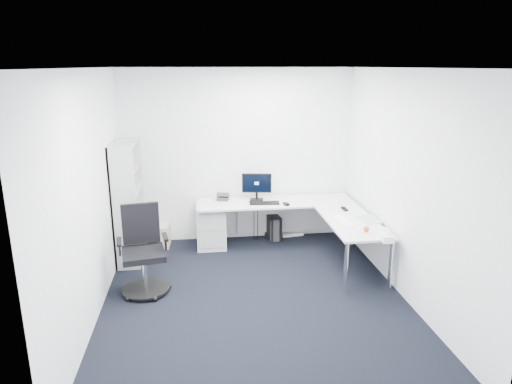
{
  "coord_description": "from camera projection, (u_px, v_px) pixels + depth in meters",
  "views": [
    {
      "loc": [
        -0.63,
        -4.92,
        2.73
      ],
      "look_at": [
        0.15,
        1.05,
        1.05
      ],
      "focal_mm": 32.0,
      "sensor_mm": 36.0,
      "label": 1
    }
  ],
  "objects": [
    {
      "name": "monitor",
      "position": [
        257.0,
        187.0,
        7.04
      ],
      "size": [
        0.47,
        0.22,
        0.44
      ],
      "primitive_type": null,
      "rotation": [
        0.0,
        0.0,
        -0.16
      ],
      "color": "black",
      "rests_on": "l_desk"
    },
    {
      "name": "black_keyboard",
      "position": [
        264.0,
        203.0,
        6.92
      ],
      "size": [
        0.46,
        0.19,
        0.02
      ],
      "primitive_type": "cube",
      "rotation": [
        0.0,
        0.0,
        -0.06
      ],
      "color": "black",
      "rests_on": "l_desk"
    },
    {
      "name": "desk_phone",
      "position": [
        223.0,
        196.0,
        7.1
      ],
      "size": [
        0.21,
        0.21,
        0.13
      ],
      "primitive_type": null,
      "rotation": [
        0.0,
        0.0,
        -0.23
      ],
      "color": "#2E2E30",
      "rests_on": "l_desk"
    },
    {
      "name": "wall_right",
      "position": [
        406.0,
        186.0,
        5.37
      ],
      "size": [
        0.02,
        4.2,
        2.7
      ],
      "primitive_type": "cube",
      "color": "white",
      "rests_on": "ground"
    },
    {
      "name": "ground",
      "position": [
        255.0,
        299.0,
        5.51
      ],
      "size": [
        4.2,
        4.2,
        0.0
      ],
      "primitive_type": "plane",
      "color": "black"
    },
    {
      "name": "orange_fruit",
      "position": [
        366.0,
        229.0,
        5.75
      ],
      "size": [
        0.07,
        0.07,
        0.07
      ],
      "primitive_type": "sphere",
      "color": "#D14F12",
      "rests_on": "l_desk"
    },
    {
      "name": "task_chair",
      "position": [
        143.0,
        252.0,
        5.53
      ],
      "size": [
        0.7,
        0.7,
        1.09
      ],
      "primitive_type": null,
      "rotation": [
        0.0,
        0.0,
        0.17
      ],
      "color": "black",
      "rests_on": "ground"
    },
    {
      "name": "tissue_box",
      "position": [
        386.0,
        237.0,
        5.47
      ],
      "size": [
        0.13,
        0.24,
        0.08
      ],
      "primitive_type": "cube",
      "rotation": [
        0.0,
        0.0,
        -0.04
      ],
      "color": "white",
      "rests_on": "l_desk"
    },
    {
      "name": "ceiling",
      "position": [
        255.0,
        68.0,
        4.79
      ],
      "size": [
        4.2,
        4.2,
        0.0
      ],
      "primitive_type": "plane",
      "color": "white"
    },
    {
      "name": "mouse",
      "position": [
        286.0,
        204.0,
        6.85
      ],
      "size": [
        0.09,
        0.12,
        0.03
      ],
      "primitive_type": "cube",
      "rotation": [
        0.0,
        0.0,
        0.24
      ],
      "color": "black",
      "rests_on": "l_desk"
    },
    {
      "name": "drawer_pedestal",
      "position": [
        211.0,
        225.0,
        7.06
      ],
      "size": [
        0.44,
        0.55,
        0.68
      ],
      "primitive_type": "cube",
      "color": "silver",
      "rests_on": "ground"
    },
    {
      "name": "power_strip",
      "position": [
        293.0,
        235.0,
        7.54
      ],
      "size": [
        0.37,
        0.11,
        0.04
      ],
      "primitive_type": "cube",
      "rotation": [
        0.0,
        0.0,
        0.15
      ],
      "color": "white",
      "rests_on": "ground"
    },
    {
      "name": "wall_back",
      "position": [
        238.0,
        156.0,
        7.15
      ],
      "size": [
        3.6,
        0.02,
        2.7
      ],
      "primitive_type": "cube",
      "color": "white",
      "rests_on": "ground"
    },
    {
      "name": "white_keyboard",
      "position": [
        344.0,
        221.0,
        6.13
      ],
      "size": [
        0.15,
        0.46,
        0.02
      ],
      "primitive_type": "cube",
      "rotation": [
        0.0,
        0.0,
        0.05
      ],
      "color": "white",
      "rests_on": "l_desk"
    },
    {
      "name": "l_desk",
      "position": [
        279.0,
        230.0,
        6.82
      ],
      "size": [
        2.39,
        1.34,
        0.7
      ],
      "primitive_type": null,
      "color": "silver",
      "rests_on": "ground"
    },
    {
      "name": "laptop",
      "position": [
        369.0,
        211.0,
        6.16
      ],
      "size": [
        0.41,
        0.4,
        0.26
      ],
      "primitive_type": null,
      "rotation": [
        0.0,
        0.0,
        0.1
      ],
      "color": "silver",
      "rests_on": "l_desk"
    },
    {
      "name": "bookshelf",
      "position": [
        128.0,
        202.0,
        6.46
      ],
      "size": [
        0.33,
        0.86,
        1.71
      ],
      "primitive_type": null,
      "color": "#B3B5B5",
      "rests_on": "ground"
    },
    {
      "name": "wall_left",
      "position": [
        90.0,
        197.0,
        4.92
      ],
      "size": [
        0.02,
        4.2,
        2.7
      ],
      "primitive_type": "cube",
      "color": "white",
      "rests_on": "ground"
    },
    {
      "name": "wall_front",
      "position": [
        294.0,
        272.0,
        3.14
      ],
      "size": [
        3.6,
        0.02,
        2.7
      ],
      "primitive_type": "cube",
      "color": "white",
      "rests_on": "ground"
    },
    {
      "name": "beige_pc_tower",
      "position": [
        164.0,
        235.0,
        7.09
      ],
      "size": [
        0.19,
        0.38,
        0.35
      ],
      "primitive_type": "cube",
      "rotation": [
        0.0,
        0.0,
        -0.06
      ],
      "color": "#BDB2A0",
      "rests_on": "ground"
    },
    {
      "name": "black_pc_tower",
      "position": [
        273.0,
        227.0,
        7.4
      ],
      "size": [
        0.24,
        0.43,
        0.4
      ],
      "primitive_type": "cube",
      "rotation": [
        0.0,
        0.0,
        0.15
      ],
      "color": "black",
      "rests_on": "ground"
    },
    {
      "name": "headphones",
      "position": [
        345.0,
        208.0,
        6.63
      ],
      "size": [
        0.11,
        0.17,
        0.04
      ],
      "primitive_type": null,
      "rotation": [
        0.0,
        0.0,
        0.01
      ],
      "color": "black",
      "rests_on": "l_desk"
    }
  ]
}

